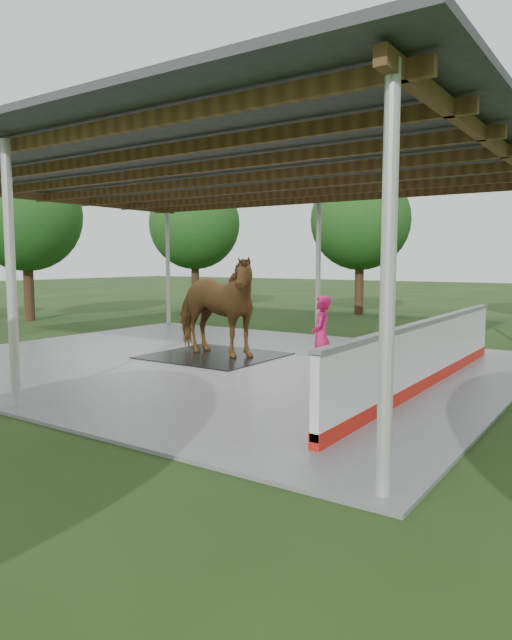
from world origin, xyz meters
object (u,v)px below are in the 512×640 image
Objects in this scene: horse at (213,306)px; handler at (321,336)px; dasher_board at (427,355)px; wash_bucket at (342,373)px.

handler is at bearing -96.72° from horse.
horse is at bearing 175.19° from dasher_board.
dasher_board is at bearing -89.71° from horse.
dasher_board is 25.55× the size of wash_bucket.
horse is at bearing 166.71° from wash_bucket.
horse reaches higher than handler.
horse is 8.35× the size of wash_bucket.
handler is at bearing 158.73° from wash_bucket.
wash_bucket is (0.53, -0.21, -0.60)m from handler.
horse is at bearing -121.85° from handler.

